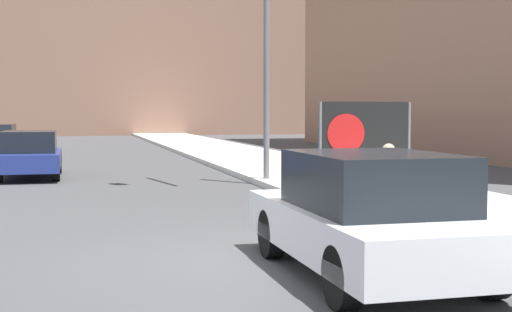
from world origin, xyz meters
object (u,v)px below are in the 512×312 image
at_px(seated_protester, 389,177).
at_px(protest_banner, 364,146).
at_px(traffic_light_pole, 234,21).
at_px(pedestrian_behind, 325,149).
at_px(parked_car_curbside, 369,215).
at_px(car_on_road_nearest, 30,154).
at_px(jogger_on_sidewalk, 396,153).

height_order(seated_protester, protest_banner, protest_banner).
relative_size(seated_protester, traffic_light_pole, 0.20).
relative_size(pedestrian_behind, traffic_light_pole, 0.27).
xyz_separation_m(seated_protester, pedestrian_behind, (1.03, 6.04, 0.16)).
height_order(seated_protester, parked_car_curbside, parked_car_curbside).
distance_m(seated_protester, protest_banner, 2.94).
distance_m(seated_protester, car_on_road_nearest, 12.47).
distance_m(jogger_on_sidewalk, pedestrian_behind, 2.85).
xyz_separation_m(jogger_on_sidewalk, protest_banner, (-0.92, -0.45, 0.17)).
relative_size(seated_protester, pedestrian_behind, 0.75).
xyz_separation_m(parked_car_curbside, car_on_road_nearest, (-4.59, 14.09, -0.04)).
xyz_separation_m(seated_protester, car_on_road_nearest, (-6.42, 10.69, -0.14)).
distance_m(pedestrian_behind, parked_car_curbside, 9.86).
bearing_deg(parked_car_curbside, jogger_on_sidewalk, 62.33).
relative_size(jogger_on_sidewalk, parked_car_curbside, 0.41).
distance_m(seated_protester, jogger_on_sidewalk, 3.67).
height_order(jogger_on_sidewalk, protest_banner, protest_banner).
xyz_separation_m(protest_banner, traffic_light_pole, (-1.90, 4.07, 3.04)).
height_order(jogger_on_sidewalk, pedestrian_behind, jogger_on_sidewalk).
relative_size(traffic_light_pole, parked_car_curbside, 1.47).
xyz_separation_m(seated_protester, jogger_on_sidewalk, (1.66, 3.26, 0.21)).
xyz_separation_m(jogger_on_sidewalk, pedestrian_behind, (-0.63, 2.77, -0.05)).
height_order(pedestrian_behind, traffic_light_pole, traffic_light_pole).
xyz_separation_m(pedestrian_behind, car_on_road_nearest, (-7.45, 4.66, -0.30)).
bearing_deg(traffic_light_pole, pedestrian_behind, -21.22).
relative_size(jogger_on_sidewalk, traffic_light_pole, 0.28).
bearing_deg(traffic_light_pole, protest_banner, -65.03).
bearing_deg(car_on_road_nearest, parked_car_curbside, -71.96).
bearing_deg(parked_car_curbside, seated_protester, 61.70).
distance_m(seated_protester, traffic_light_pole, 7.78).
xyz_separation_m(pedestrian_behind, traffic_light_pole, (-2.19, 0.85, 3.25)).
distance_m(jogger_on_sidewalk, protest_banner, 1.04).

